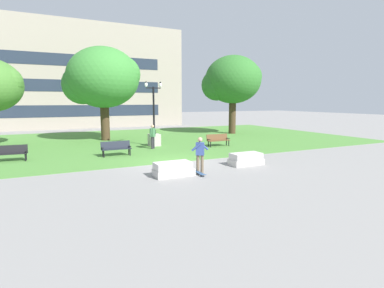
% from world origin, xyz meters
% --- Properties ---
extents(ground_plane, '(140.00, 140.00, 0.00)m').
position_xyz_m(ground_plane, '(0.00, 0.00, 0.00)').
color(ground_plane, gray).
extents(grass_lawn, '(40.00, 20.00, 0.02)m').
position_xyz_m(grass_lawn, '(0.00, 10.00, 0.01)').
color(grass_lawn, '#4C8438').
rests_on(grass_lawn, ground).
extents(concrete_block_center, '(1.80, 0.90, 0.64)m').
position_xyz_m(concrete_block_center, '(-1.02, -2.72, 0.31)').
color(concrete_block_center, '#BCB7B2').
rests_on(concrete_block_center, ground).
extents(concrete_block_left, '(1.80, 0.90, 0.64)m').
position_xyz_m(concrete_block_left, '(3.38, -2.20, 0.31)').
color(concrete_block_left, '#BCB7B2').
rests_on(concrete_block_left, ground).
extents(person_skateboarder, '(0.92, 0.49, 1.71)m').
position_xyz_m(person_skateboarder, '(0.34, -2.74, 0.97)').
color(person_skateboarder, brown).
rests_on(person_skateboarder, ground).
extents(skateboard, '(0.27, 1.03, 0.14)m').
position_xyz_m(skateboard, '(0.15, -3.11, 0.09)').
color(skateboard, '#2D4C75').
rests_on(skateboard, ground).
extents(park_bench_near_left, '(1.81, 0.57, 0.90)m').
position_xyz_m(park_bench_near_left, '(5.40, 4.13, 0.54)').
color(park_bench_near_left, brown).
rests_on(park_bench_near_left, grass_lawn).
extents(park_bench_near_right, '(1.81, 0.55, 0.90)m').
position_xyz_m(park_bench_near_right, '(-2.33, 3.41, 0.54)').
color(park_bench_near_right, '#1E232D').
rests_on(park_bench_near_right, grass_lawn).
extents(park_bench_far_left, '(1.83, 0.66, 0.90)m').
position_xyz_m(park_bench_far_left, '(-8.09, 4.28, 0.54)').
color(park_bench_far_left, black).
rests_on(park_bench_far_left, grass_lawn).
extents(lamp_post_center, '(1.32, 0.80, 4.82)m').
position_xyz_m(lamp_post_center, '(1.14, 6.38, 1.00)').
color(lamp_post_center, '#ADA89E').
rests_on(lamp_post_center, grass_lawn).
extents(tree_far_left, '(6.01, 5.73, 7.98)m').
position_xyz_m(tree_far_left, '(11.26, 11.26, 5.48)').
color(tree_far_left, '#42301E').
rests_on(tree_far_left, grass_lawn).
extents(tree_near_left, '(6.31, 6.01, 7.89)m').
position_xyz_m(tree_near_left, '(-1.65, 11.48, 5.28)').
color(tree_near_left, '#42301E').
rests_on(tree_near_left, grass_lawn).
extents(person_bystander_near_lawn, '(0.59, 0.61, 1.71)m').
position_xyz_m(person_bystander_near_lawn, '(0.60, 5.10, 0.98)').
color(person_bystander_near_lawn, '#28282D').
rests_on(person_bystander_near_lawn, grass_lawn).
extents(building_facade_distant, '(28.27, 1.03, 13.03)m').
position_xyz_m(building_facade_distant, '(-2.92, 24.50, 6.51)').
color(building_facade_distant, gray).
rests_on(building_facade_distant, ground).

